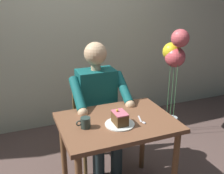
{
  "coord_description": "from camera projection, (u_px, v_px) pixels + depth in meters",
  "views": [
    {
      "loc": [
        0.73,
        1.73,
        1.72
      ],
      "look_at": [
        0.0,
        -0.1,
        1.0
      ],
      "focal_mm": 42.01,
      "sensor_mm": 36.0,
      "label": 1
    }
  ],
  "objects": [
    {
      "name": "cake_slice",
      "position": [
        120.0,
        118.0,
        2.0
      ],
      "size": [
        0.1,
        0.14,
        0.12
      ],
      "color": "brown",
      "rests_on": "dessert_plate"
    },
    {
      "name": "seated_person",
      "position": [
        99.0,
        107.0,
        2.5
      ],
      "size": [
        0.53,
        0.58,
        1.29
      ],
      "color": "#125655",
      "rests_on": "ground"
    },
    {
      "name": "dining_table",
      "position": [
        117.0,
        132.0,
        2.13
      ],
      "size": [
        0.91,
        0.67,
        0.75
      ],
      "color": "brown",
      "rests_on": "ground"
    },
    {
      "name": "dessert_plate",
      "position": [
        120.0,
        124.0,
        2.02
      ],
      "size": [
        0.23,
        0.23,
        0.01
      ],
      "primitive_type": "cylinder",
      "color": "white",
      "rests_on": "dining_table"
    },
    {
      "name": "dessert_spoon",
      "position": [
        142.0,
        121.0,
        2.07
      ],
      "size": [
        0.04,
        0.14,
        0.01
      ],
      "color": "silver",
      "rests_on": "dining_table"
    },
    {
      "name": "balloon_display",
      "position": [
        175.0,
        58.0,
        3.07
      ],
      "size": [
        0.25,
        0.36,
        1.33
      ],
      "color": "#B2C1C6",
      "rests_on": "ground"
    },
    {
      "name": "chair",
      "position": [
        94.0,
        116.0,
        2.71
      ],
      "size": [
        0.42,
        0.42,
        0.91
      ],
      "color": "brown",
      "rests_on": "ground"
    },
    {
      "name": "coffee_cup",
      "position": [
        85.0,
        122.0,
        1.97
      ],
      "size": [
        0.11,
        0.08,
        0.08
      ],
      "color": "#2A3B36",
      "rests_on": "dining_table"
    },
    {
      "name": "cafe_rear_panel",
      "position": [
        67.0,
        10.0,
        3.23
      ],
      "size": [
        6.4,
        0.12,
        3.0
      ],
      "primitive_type": "cube",
      "color": "beige",
      "rests_on": "ground"
    }
  ]
}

